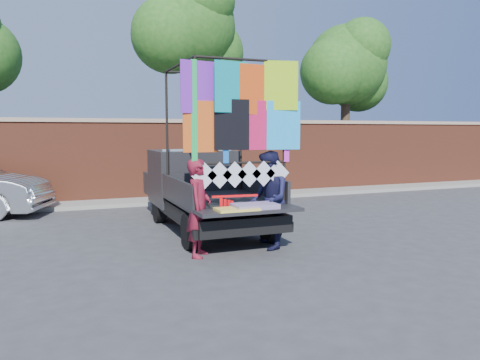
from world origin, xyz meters
name	(u,v)px	position (x,y,z in m)	size (l,w,h in m)	color
ground	(257,247)	(0.00, 0.00, 0.00)	(90.00, 90.00, 0.00)	#38383A
brick_wall	(172,158)	(0.00, 7.00, 1.33)	(30.00, 0.45, 2.61)	brown
curb	(177,199)	(0.00, 6.30, 0.06)	(30.00, 1.20, 0.12)	gray
tree_mid	(191,31)	(1.02, 8.12, 5.70)	(4.20, 3.30, 7.73)	#38281C
tree_right	(348,68)	(7.52, 8.12, 4.75)	(4.20, 3.30, 6.62)	#38281C
pickup_truck	(199,188)	(-0.43, 2.47, 0.88)	(2.22, 5.57, 3.51)	black
woman	(199,208)	(-1.23, -0.23, 0.87)	(0.64, 0.42, 1.74)	maroon
man	(268,200)	(0.16, -0.15, 0.93)	(0.90, 0.70, 1.86)	#161738
streamer_bundle	(230,206)	(-0.63, -0.20, 0.87)	(0.87, 0.14, 0.60)	#FF0D11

